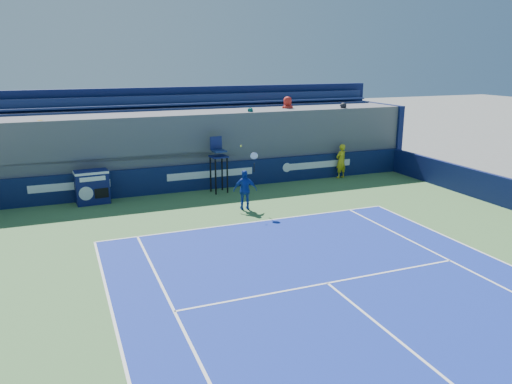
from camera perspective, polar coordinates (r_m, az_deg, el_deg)
name	(u,v)px	position (r m, az deg, el deg)	size (l,w,h in m)	color
ball_person	(341,161)	(25.08, 9.69, 3.50)	(0.62, 0.40, 1.69)	gold
back_hoarding	(210,176)	(22.75, -5.25, 1.82)	(20.40, 0.21, 1.20)	#0B1742
match_clock	(92,186)	(21.38, -18.23, 0.64)	(1.37, 0.82, 1.40)	#0F154D
umpire_chair	(218,159)	(21.96, -4.33, 3.83)	(0.77, 0.77, 2.48)	black
tennis_player	(245,190)	(19.50, -1.25, 0.25)	(0.99, 0.63, 2.57)	navy
stadium_seating	(198,142)	(24.45, -6.70, 5.65)	(21.00, 4.05, 4.40)	#59595F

